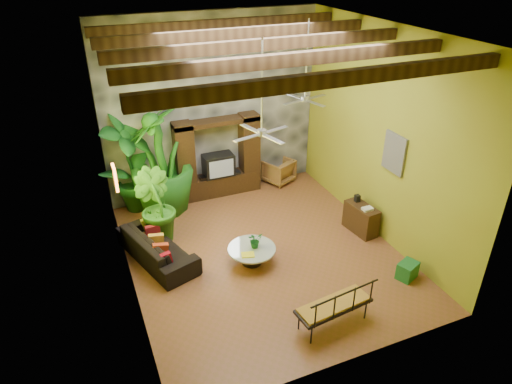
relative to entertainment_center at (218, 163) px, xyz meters
name	(u,v)px	position (x,y,z in m)	size (l,w,h in m)	color
ground	(262,252)	(0.00, -3.14, -0.97)	(7.00, 7.00, 0.00)	brown
ceiling	(264,32)	(0.00, -3.14, 4.03)	(6.00, 7.00, 0.02)	silver
back_wall	(212,107)	(0.00, 0.36, 1.53)	(6.00, 0.02, 5.00)	olive
left_wall	(117,181)	(-3.00, -3.14, 1.53)	(0.02, 7.00, 5.00)	olive
right_wall	(381,135)	(3.00, -3.14, 1.53)	(0.02, 7.00, 5.00)	olive
stone_accent_wall	(212,108)	(0.00, 0.30, 1.53)	(5.98, 0.10, 4.98)	#3A3E42
ceiling_beams	(264,44)	(0.00, -3.14, 3.81)	(5.95, 5.36, 0.22)	#362311
entertainment_center	(218,163)	(0.00, 0.00, 0.00)	(2.40, 0.55, 2.30)	black
ceiling_fan_front	(262,123)	(-0.20, -3.54, 2.44)	(1.28, 1.28, 1.86)	silver
ceiling_fan_back	(305,90)	(1.60, -1.94, 2.44)	(1.28, 1.28, 1.86)	silver
wall_art_mask	(115,178)	(-2.96, -2.14, 1.13)	(0.06, 0.32, 0.55)	orange
wall_art_painting	(394,153)	(2.96, -3.74, 1.33)	(0.06, 0.70, 0.90)	teal
sofa	(157,247)	(-2.32, -2.44, -0.63)	(2.32, 0.91, 0.68)	black
wicker_armchair	(278,171)	(1.90, 0.01, -0.60)	(0.78, 0.80, 0.73)	olive
tall_plant_a	(130,163)	(-2.41, 0.01, 0.44)	(1.48, 1.00, 2.81)	#17581D
tall_plant_b	(155,207)	(-2.14, -1.63, -0.04)	(1.01, 0.82, 1.84)	#29671B
tall_plant_c	(160,159)	(-1.65, -0.27, 0.54)	(1.68, 1.68, 3.01)	#1D5F19
coffee_table	(252,253)	(-0.37, -3.40, -0.71)	(1.09, 1.09, 0.40)	black
centerpiece_plant	(255,240)	(-0.28, -3.38, -0.39)	(0.32, 0.28, 0.36)	#17571D
yellow_tray	(248,255)	(-0.55, -3.62, -0.55)	(0.28, 0.20, 0.03)	yellow
iron_bench	(336,305)	(0.33, -5.84, -0.43)	(1.56, 0.72, 0.57)	black
side_console	(361,219)	(2.65, -3.26, -0.60)	(0.41, 0.92, 0.74)	#311D0F
green_bin	(407,270)	(2.55, -5.20, -0.77)	(0.44, 0.33, 0.38)	#1D702D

